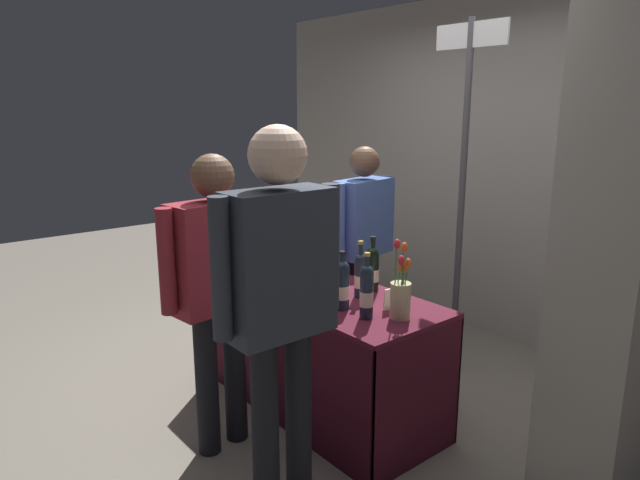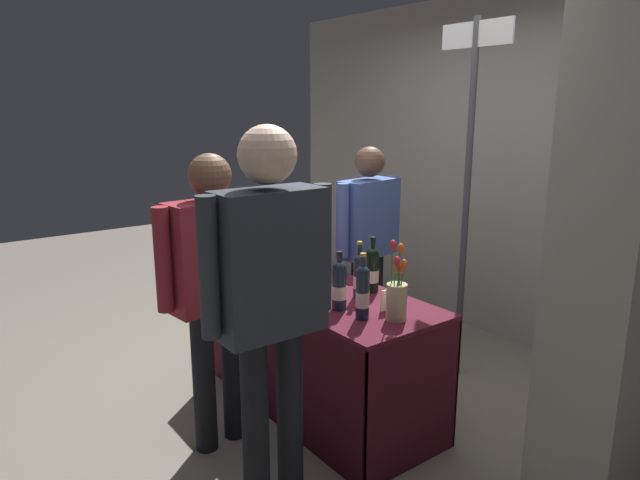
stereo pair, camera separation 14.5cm
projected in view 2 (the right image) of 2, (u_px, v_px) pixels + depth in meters
name	position (u px, v px, depth m)	size (l,w,h in m)	color
ground_plane	(320.00, 406.00, 3.55)	(12.00, 12.00, 0.00)	gray
back_partition	(517.00, 171.00, 4.34)	(5.21, 0.12, 2.67)	#9E998E
concrete_pillar	(621.00, 162.00, 2.31)	(0.39, 0.39, 3.21)	gray
tasting_table	(320.00, 328.00, 3.42)	(1.58, 0.66, 0.76)	#4C1423
featured_wine_bottle	(339.00, 285.00, 3.01)	(0.08, 0.08, 0.32)	#192333
display_bottle_0	(372.00, 269.00, 3.30)	(0.08, 0.08, 0.33)	black
display_bottle_1	(359.00, 275.00, 3.19)	(0.07, 0.07, 0.33)	#192333
display_bottle_2	(363.00, 292.00, 2.87)	(0.07, 0.07, 0.35)	#192333
display_bottle_3	(320.00, 264.00, 3.33)	(0.07, 0.07, 0.37)	#192333
wine_glass_near_vendor	(304.00, 259.00, 3.65)	(0.07, 0.07, 0.13)	silver
wine_glass_mid	(282.00, 275.00, 3.30)	(0.06, 0.06, 0.13)	silver
flower_vase	(397.00, 296.00, 2.86)	(0.11, 0.11, 0.42)	tan
brochure_stand	(392.00, 299.00, 3.02)	(0.15, 0.01, 0.12)	silver
vendor_presenter	(368.00, 234.00, 4.06)	(0.29, 0.63, 1.55)	black
taster_foreground_right	(270.00, 290.00, 2.39)	(0.24, 0.63, 1.76)	black
taster_foreground_left	(214.00, 276.00, 2.95)	(0.26, 0.64, 1.60)	black
booth_signpost	(468.00, 171.00, 3.65)	(0.53, 0.04, 2.36)	#47474C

